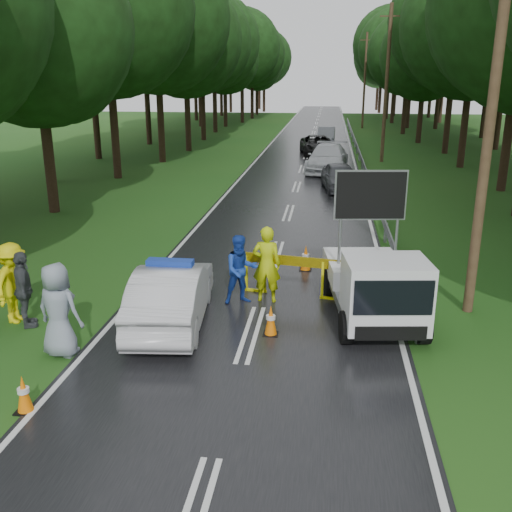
% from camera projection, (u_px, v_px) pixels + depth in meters
% --- Properties ---
extents(ground, '(160.00, 160.00, 0.00)m').
position_uv_depth(ground, '(251.00, 334.00, 13.00)').
color(ground, '#1B4D16').
rests_on(ground, ground).
extents(road, '(7.00, 140.00, 0.02)m').
position_uv_depth(road, '(306.00, 156.00, 41.36)').
color(road, black).
rests_on(road, ground).
extents(guardrail, '(0.12, 60.06, 0.70)m').
position_uv_depth(guardrail, '(358.00, 150.00, 40.44)').
color(guardrail, gray).
rests_on(guardrail, ground).
extents(utility_pole_near, '(1.40, 0.24, 10.00)m').
position_uv_depth(utility_pole_near, '(493.00, 102.00, 12.73)').
color(utility_pole_near, '#453120').
rests_on(utility_pole_near, ground).
extents(utility_pole_mid, '(1.40, 0.24, 10.00)m').
position_uv_depth(utility_pole_mid, '(387.00, 84.00, 37.31)').
color(utility_pole_mid, '#453120').
rests_on(utility_pole_mid, ground).
extents(utility_pole_far, '(1.40, 0.24, 10.00)m').
position_uv_depth(utility_pole_far, '(365.00, 81.00, 61.89)').
color(utility_pole_far, '#453120').
rests_on(utility_pole_far, ground).
extents(police_sedan, '(1.95, 4.48, 1.58)m').
position_uv_depth(police_sedan, '(172.00, 295.00, 13.34)').
color(police_sedan, silver).
rests_on(police_sedan, ground).
extents(work_truck, '(2.42, 4.48, 3.41)m').
position_uv_depth(work_truck, '(375.00, 284.00, 13.42)').
color(work_truck, gray).
rests_on(work_truck, ground).
extents(barrier, '(2.68, 0.49, 1.12)m').
position_uv_depth(barrier, '(294.00, 266.00, 14.95)').
color(barrier, '#FDF90D').
rests_on(barrier, ground).
extents(officer, '(0.76, 0.52, 2.02)m').
position_uv_depth(officer, '(267.00, 265.00, 14.56)').
color(officer, '#C6E00C').
rests_on(officer, ground).
extents(civilian, '(1.08, 0.98, 1.81)m').
position_uv_depth(civilian, '(241.00, 270.00, 14.50)').
color(civilian, '#1A3FAC').
rests_on(civilian, ground).
extents(bystander_left, '(0.73, 1.26, 1.94)m').
position_uv_depth(bystander_left, '(13.00, 283.00, 13.38)').
color(bystander_left, yellow).
rests_on(bystander_left, ground).
extents(bystander_mid, '(0.92, 1.15, 1.83)m').
position_uv_depth(bystander_mid, '(24.00, 290.00, 13.11)').
color(bystander_mid, '#414449').
rests_on(bystander_mid, ground).
extents(bystander_right, '(1.10, 0.83, 2.02)m').
position_uv_depth(bystander_right, '(58.00, 310.00, 11.73)').
color(bystander_right, gray).
rests_on(bystander_right, ground).
extents(queue_car_first, '(2.17, 4.24, 1.38)m').
position_uv_depth(queue_car_first, '(340.00, 177.00, 28.98)').
color(queue_car_first, '#383A3F').
rests_on(queue_car_first, ground).
extents(queue_car_second, '(2.79, 5.73, 1.61)m').
position_uv_depth(queue_car_second, '(327.00, 158.00, 34.70)').
color(queue_car_second, '#AAADB2').
rests_on(queue_car_second, ground).
extents(queue_car_third, '(3.00, 5.33, 1.41)m').
position_uv_depth(queue_car_third, '(318.00, 145.00, 41.96)').
color(queue_car_third, black).
rests_on(queue_car_third, ground).
extents(queue_car_fourth, '(1.54, 4.12, 1.34)m').
position_uv_depth(queue_car_fourth, '(326.00, 135.00, 49.39)').
color(queue_car_fourth, '#43474B').
rests_on(queue_car_fourth, ground).
extents(cone_near_left, '(0.33, 0.33, 0.70)m').
position_uv_depth(cone_near_left, '(24.00, 394.00, 9.89)').
color(cone_near_left, black).
rests_on(cone_near_left, ground).
extents(cone_center, '(0.34, 0.34, 0.72)m').
position_uv_depth(cone_center, '(271.00, 321.00, 12.84)').
color(cone_center, black).
rests_on(cone_center, ground).
extents(cone_far, '(0.37, 0.37, 0.78)m').
position_uv_depth(cone_far, '(306.00, 258.00, 17.10)').
color(cone_far, black).
rests_on(cone_far, ground).
extents(cone_left_mid, '(0.32, 0.32, 0.67)m').
position_uv_depth(cone_left_mid, '(172.00, 302.00, 13.97)').
color(cone_left_mid, black).
rests_on(cone_left_mid, ground).
extents(cone_right, '(0.34, 0.34, 0.71)m').
position_uv_depth(cone_right, '(399.00, 296.00, 14.30)').
color(cone_right, black).
rests_on(cone_right, ground).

